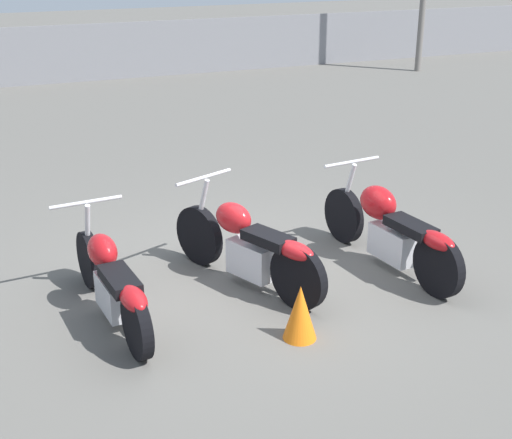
{
  "coord_description": "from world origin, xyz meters",
  "views": [
    {
      "loc": [
        -2.55,
        -6.02,
        3.24
      ],
      "look_at": [
        0.0,
        -0.01,
        0.65
      ],
      "focal_mm": 50.0,
      "sensor_mm": 36.0,
      "label": 1
    }
  ],
  "objects_px": {
    "motorcycle_slot_0": "(112,282)",
    "motorcycle_slot_1": "(249,247)",
    "motorcycle_slot_2": "(390,229)",
    "traffic_cone_near": "(300,312)"
  },
  "relations": [
    {
      "from": "traffic_cone_near",
      "to": "motorcycle_slot_2",
      "type": "bearing_deg",
      "value": 31.73
    },
    {
      "from": "motorcycle_slot_0",
      "to": "traffic_cone_near",
      "type": "relative_size",
      "value": 4.06
    },
    {
      "from": "motorcycle_slot_0",
      "to": "motorcycle_slot_2",
      "type": "relative_size",
      "value": 0.94
    },
    {
      "from": "motorcycle_slot_1",
      "to": "motorcycle_slot_2",
      "type": "xyz_separation_m",
      "value": [
        1.51,
        -0.18,
        0.01
      ]
    },
    {
      "from": "motorcycle_slot_2",
      "to": "traffic_cone_near",
      "type": "bearing_deg",
      "value": -154.65
    },
    {
      "from": "motorcycle_slot_0",
      "to": "motorcycle_slot_2",
      "type": "distance_m",
      "value": 2.9
    },
    {
      "from": "motorcycle_slot_0",
      "to": "motorcycle_slot_2",
      "type": "bearing_deg",
      "value": -4.75
    },
    {
      "from": "motorcycle_slot_0",
      "to": "motorcycle_slot_1",
      "type": "height_order",
      "value": "motorcycle_slot_1"
    },
    {
      "from": "motorcycle_slot_0",
      "to": "motorcycle_slot_1",
      "type": "xyz_separation_m",
      "value": [
        1.39,
        0.17,
        0.03
      ]
    },
    {
      "from": "motorcycle_slot_2",
      "to": "traffic_cone_near",
      "type": "xyz_separation_m",
      "value": [
        -1.49,
        -0.92,
        -0.18
      ]
    }
  ]
}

